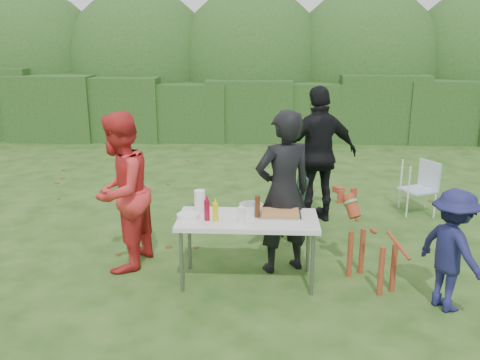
{
  "coord_description": "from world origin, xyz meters",
  "views": [
    {
      "loc": [
        0.45,
        -5.25,
        2.6
      ],
      "look_at": [
        0.15,
        0.43,
        1.0
      ],
      "focal_mm": 38.0,
      "sensor_mm": 36.0,
      "label": 1
    }
  ],
  "objects_px": {
    "folding_table": "(248,223)",
    "person_red_jacket": "(120,192)",
    "paper_towel_roll": "(200,202)",
    "person_black_puffy": "(319,155)",
    "camping_chair": "(286,204)",
    "dog": "(372,244)",
    "child": "(452,250)",
    "beer_bottle": "(257,207)",
    "lawn_chair": "(418,188)",
    "person_cook": "(283,192)",
    "mustard_bottle": "(215,212)",
    "ketchup_bottle": "(207,210)"
  },
  "relations": [
    {
      "from": "folding_table",
      "to": "person_red_jacket",
      "type": "relative_size",
      "value": 0.82
    },
    {
      "from": "person_red_jacket",
      "to": "paper_towel_roll",
      "type": "height_order",
      "value": "person_red_jacket"
    },
    {
      "from": "person_black_puffy",
      "to": "camping_chair",
      "type": "height_order",
      "value": "person_black_puffy"
    },
    {
      "from": "dog",
      "to": "paper_towel_roll",
      "type": "relative_size",
      "value": 3.78
    },
    {
      "from": "child",
      "to": "beer_bottle",
      "type": "bearing_deg",
      "value": 48.49
    },
    {
      "from": "lawn_chair",
      "to": "beer_bottle",
      "type": "bearing_deg",
      "value": 17.35
    },
    {
      "from": "lawn_chair",
      "to": "paper_towel_roll",
      "type": "distance_m",
      "value": 3.82
    },
    {
      "from": "child",
      "to": "lawn_chair",
      "type": "bearing_deg",
      "value": -36.67
    },
    {
      "from": "dog",
      "to": "beer_bottle",
      "type": "height_order",
      "value": "beer_bottle"
    },
    {
      "from": "person_red_jacket",
      "to": "child",
      "type": "relative_size",
      "value": 1.48
    },
    {
      "from": "person_red_jacket",
      "to": "lawn_chair",
      "type": "bearing_deg",
      "value": 128.8
    },
    {
      "from": "folding_table",
      "to": "lawn_chair",
      "type": "distance_m",
      "value": 3.48
    },
    {
      "from": "person_cook",
      "to": "mustard_bottle",
      "type": "relative_size",
      "value": 9.3
    },
    {
      "from": "camping_chair",
      "to": "ketchup_bottle",
      "type": "bearing_deg",
      "value": 52.14
    },
    {
      "from": "mustard_bottle",
      "to": "ketchup_bottle",
      "type": "bearing_deg",
      "value": 165.78
    },
    {
      "from": "person_red_jacket",
      "to": "lawn_chair",
      "type": "distance_m",
      "value": 4.51
    },
    {
      "from": "person_cook",
      "to": "beer_bottle",
      "type": "bearing_deg",
      "value": 22.02
    },
    {
      "from": "person_cook",
      "to": "dog",
      "type": "height_order",
      "value": "person_cook"
    },
    {
      "from": "lawn_chair",
      "to": "mustard_bottle",
      "type": "height_order",
      "value": "mustard_bottle"
    },
    {
      "from": "person_black_puffy",
      "to": "mustard_bottle",
      "type": "xyz_separation_m",
      "value": [
        -1.27,
        -2.12,
        -0.14
      ]
    },
    {
      "from": "person_black_puffy",
      "to": "mustard_bottle",
      "type": "distance_m",
      "value": 2.48
    },
    {
      "from": "camping_chair",
      "to": "person_red_jacket",
      "type": "bearing_deg",
      "value": 22.85
    },
    {
      "from": "folding_table",
      "to": "beer_bottle",
      "type": "distance_m",
      "value": 0.2
    },
    {
      "from": "person_cook",
      "to": "person_black_puffy",
      "type": "distance_m",
      "value": 1.77
    },
    {
      "from": "person_red_jacket",
      "to": "dog",
      "type": "bearing_deg",
      "value": 94.85
    },
    {
      "from": "person_black_puffy",
      "to": "paper_towel_roll",
      "type": "xyz_separation_m",
      "value": [
        -1.47,
        -1.88,
        -0.11
      ]
    },
    {
      "from": "person_red_jacket",
      "to": "paper_towel_roll",
      "type": "bearing_deg",
      "value": 90.06
    },
    {
      "from": "person_cook",
      "to": "beer_bottle",
      "type": "distance_m",
      "value": 0.42
    },
    {
      "from": "beer_bottle",
      "to": "paper_towel_roll",
      "type": "height_order",
      "value": "paper_towel_roll"
    },
    {
      "from": "person_black_puffy",
      "to": "child",
      "type": "bearing_deg",
      "value": 95.16
    },
    {
      "from": "person_black_puffy",
      "to": "dog",
      "type": "bearing_deg",
      "value": 83.3
    },
    {
      "from": "child",
      "to": "beer_bottle",
      "type": "height_order",
      "value": "child"
    },
    {
      "from": "child",
      "to": "person_black_puffy",
      "type": "bearing_deg",
      "value": -3.63
    },
    {
      "from": "person_cook",
      "to": "dog",
      "type": "xyz_separation_m",
      "value": [
        0.95,
        -0.32,
        -0.46
      ]
    },
    {
      "from": "folding_table",
      "to": "paper_towel_roll",
      "type": "bearing_deg",
      "value": 166.58
    },
    {
      "from": "mustard_bottle",
      "to": "paper_towel_roll",
      "type": "relative_size",
      "value": 0.77
    },
    {
      "from": "person_black_puffy",
      "to": "ketchup_bottle",
      "type": "relative_size",
      "value": 8.93
    },
    {
      "from": "folding_table",
      "to": "lawn_chair",
      "type": "bearing_deg",
      "value": 43.86
    },
    {
      "from": "folding_table",
      "to": "person_cook",
      "type": "relative_size",
      "value": 0.81
    },
    {
      "from": "person_black_puffy",
      "to": "beer_bottle",
      "type": "relative_size",
      "value": 8.19
    },
    {
      "from": "mustard_bottle",
      "to": "beer_bottle",
      "type": "height_order",
      "value": "beer_bottle"
    },
    {
      "from": "person_cook",
      "to": "person_black_puffy",
      "type": "height_order",
      "value": "person_black_puffy"
    },
    {
      "from": "lawn_chair",
      "to": "ketchup_bottle",
      "type": "bearing_deg",
      "value": 13.09
    },
    {
      "from": "person_cook",
      "to": "paper_towel_roll",
      "type": "relative_size",
      "value": 7.16
    },
    {
      "from": "person_cook",
      "to": "person_black_puffy",
      "type": "xyz_separation_m",
      "value": [
        0.56,
        1.68,
        0.05
      ]
    },
    {
      "from": "child",
      "to": "dog",
      "type": "xyz_separation_m",
      "value": [
        -0.66,
        0.48,
        -0.15
      ]
    },
    {
      "from": "child",
      "to": "lawn_chair",
      "type": "relative_size",
      "value": 1.52
    },
    {
      "from": "camping_chair",
      "to": "dog",
      "type": "bearing_deg",
      "value": 113.75
    },
    {
      "from": "lawn_chair",
      "to": "child",
      "type": "bearing_deg",
      "value": 52.76
    },
    {
      "from": "beer_bottle",
      "to": "person_red_jacket",
      "type": "bearing_deg",
      "value": 169.98
    }
  ]
}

